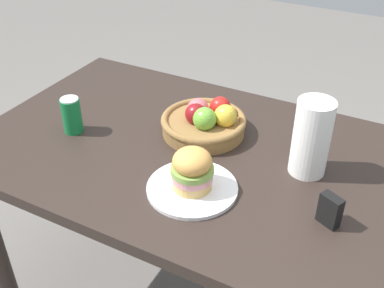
{
  "coord_description": "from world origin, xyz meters",
  "views": [
    {
      "loc": [
        0.6,
        -1.11,
        1.62
      ],
      "look_at": [
        0.05,
        -0.06,
        0.81
      ],
      "focal_mm": 43.71,
      "sensor_mm": 36.0,
      "label": 1
    }
  ],
  "objects_px": {
    "fruit_basket": "(205,121)",
    "paper_towel_roll": "(311,138)",
    "soda_can": "(72,115)",
    "plate": "(192,188)",
    "napkin_holder": "(330,210)",
    "sandwich": "(192,169)"
  },
  "relations": [
    {
      "from": "sandwich",
      "to": "paper_towel_roll",
      "type": "height_order",
      "value": "paper_towel_roll"
    },
    {
      "from": "plate",
      "to": "paper_towel_roll",
      "type": "bearing_deg",
      "value": 42.46
    },
    {
      "from": "sandwich",
      "to": "fruit_basket",
      "type": "height_order",
      "value": "sandwich"
    },
    {
      "from": "plate",
      "to": "sandwich",
      "type": "xyz_separation_m",
      "value": [
        0.0,
        0.0,
        0.07
      ]
    },
    {
      "from": "sandwich",
      "to": "fruit_basket",
      "type": "distance_m",
      "value": 0.31
    },
    {
      "from": "soda_can",
      "to": "napkin_holder",
      "type": "bearing_deg",
      "value": -2.89
    },
    {
      "from": "fruit_basket",
      "to": "paper_towel_roll",
      "type": "xyz_separation_m",
      "value": [
        0.37,
        -0.05,
        0.07
      ]
    },
    {
      "from": "fruit_basket",
      "to": "plate",
      "type": "bearing_deg",
      "value": -70.17
    },
    {
      "from": "paper_towel_roll",
      "to": "napkin_holder",
      "type": "height_order",
      "value": "paper_towel_roll"
    },
    {
      "from": "napkin_holder",
      "to": "sandwich",
      "type": "bearing_deg",
      "value": -147.61
    },
    {
      "from": "soda_can",
      "to": "fruit_basket",
      "type": "relative_size",
      "value": 0.43
    },
    {
      "from": "sandwich",
      "to": "fruit_basket",
      "type": "xyz_separation_m",
      "value": [
        -0.11,
        0.29,
        -0.03
      ]
    },
    {
      "from": "sandwich",
      "to": "paper_towel_roll",
      "type": "bearing_deg",
      "value": 42.46
    },
    {
      "from": "sandwich",
      "to": "napkin_holder",
      "type": "distance_m",
      "value": 0.38
    },
    {
      "from": "soda_can",
      "to": "paper_towel_roll",
      "type": "bearing_deg",
      "value": 11.11
    },
    {
      "from": "fruit_basket",
      "to": "paper_towel_roll",
      "type": "distance_m",
      "value": 0.38
    },
    {
      "from": "sandwich",
      "to": "paper_towel_roll",
      "type": "xyz_separation_m",
      "value": [
        0.26,
        0.24,
        0.05
      ]
    },
    {
      "from": "plate",
      "to": "fruit_basket",
      "type": "bearing_deg",
      "value": 109.83
    },
    {
      "from": "plate",
      "to": "sandwich",
      "type": "distance_m",
      "value": 0.07
    },
    {
      "from": "sandwich",
      "to": "fruit_basket",
      "type": "bearing_deg",
      "value": 109.83
    },
    {
      "from": "plate",
      "to": "napkin_holder",
      "type": "bearing_deg",
      "value": 6.83
    },
    {
      "from": "plate",
      "to": "napkin_holder",
      "type": "relative_size",
      "value": 2.94
    }
  ]
}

